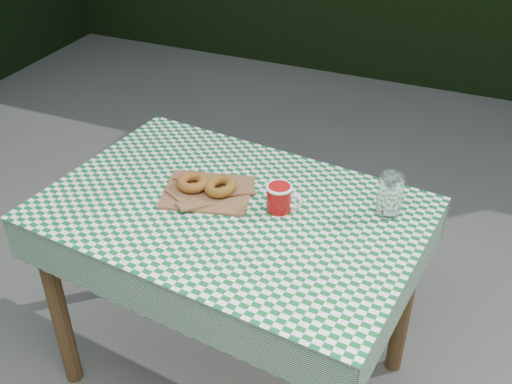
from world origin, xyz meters
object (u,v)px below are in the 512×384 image
paper_bag (207,191)px  drinking_glass (390,195)px  table (233,298)px  coffee_mug (279,198)px

paper_bag → drinking_glass: (0.55, 0.12, 0.06)m
paper_bag → drinking_glass: drinking_glass is taller
table → drinking_glass: 0.66m
table → drinking_glass: (0.45, 0.16, 0.45)m
table → coffee_mug: bearing=26.0°
drinking_glass → paper_bag: bearing=-167.9°
paper_bag → coffee_mug: bearing=1.5°
table → drinking_glass: drinking_glass is taller
table → coffee_mug: 0.45m
table → paper_bag: bearing=163.8°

